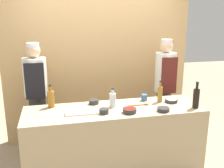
# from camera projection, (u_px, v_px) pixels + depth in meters

# --- Properties ---
(cabinet_wall) EXTENTS (2.94, 0.18, 2.40)m
(cabinet_wall) POSITION_uv_depth(u_px,v_px,m) (98.00, 66.00, 4.23)
(cabinet_wall) COLOR tan
(cabinet_wall) RESTS_ON ground_plane
(counter) EXTENTS (2.22, 0.68, 0.89)m
(counter) POSITION_uv_depth(u_px,v_px,m) (114.00, 141.00, 3.36)
(counter) COLOR tan
(counter) RESTS_ON ground_plane
(sauce_bowl_yellow) EXTENTS (0.15, 0.15, 0.05)m
(sauce_bowl_yellow) POSITION_uv_depth(u_px,v_px,m) (163.00, 109.00, 3.15)
(sauce_bowl_yellow) COLOR #2D2D2D
(sauce_bowl_yellow) RESTS_ON counter
(sauce_bowl_red) EXTENTS (0.16, 0.16, 0.05)m
(sauce_bowl_red) POSITION_uv_depth(u_px,v_px,m) (130.00, 110.00, 3.10)
(sauce_bowl_red) COLOR #2D2D2D
(sauce_bowl_red) RESTS_ON counter
(sauce_bowl_white) EXTENTS (0.16, 0.16, 0.04)m
(sauce_bowl_white) POSITION_uv_depth(u_px,v_px,m) (171.00, 100.00, 3.47)
(sauce_bowl_white) COLOR #2D2D2D
(sauce_bowl_white) RESTS_ON counter
(sauce_bowl_orange) EXTENTS (0.11, 0.11, 0.06)m
(sauce_bowl_orange) POSITION_uv_depth(u_px,v_px,m) (104.00, 111.00, 3.08)
(sauce_bowl_orange) COLOR #2D2D2D
(sauce_bowl_orange) RESTS_ON counter
(sauce_bowl_brown) EXTENTS (0.13, 0.13, 0.06)m
(sauce_bowl_brown) POSITION_uv_depth(u_px,v_px,m) (94.00, 102.00, 3.41)
(sauce_bowl_brown) COLOR #2D2D2D
(sauce_bowl_brown) RESTS_ON counter
(cutting_board) EXTENTS (0.37, 0.18, 0.02)m
(cutting_board) POSITION_uv_depth(u_px,v_px,m) (81.00, 112.00, 3.10)
(cutting_board) COLOR white
(cutting_board) RESTS_ON counter
(bottle_soy) EXTENTS (0.08, 0.08, 0.34)m
(bottle_soy) POSITION_uv_depth(u_px,v_px,m) (196.00, 98.00, 3.24)
(bottle_soy) COLOR black
(bottle_soy) RESTS_ON counter
(bottle_amber) EXTENTS (0.08, 0.08, 0.29)m
(bottle_amber) POSITION_uv_depth(u_px,v_px,m) (51.00, 98.00, 3.27)
(bottle_amber) COLOR #9E661E
(bottle_amber) RESTS_ON counter
(bottle_vinegar) EXTENTS (0.06, 0.06, 0.29)m
(bottle_vinegar) POSITION_uv_depth(u_px,v_px,m) (160.00, 94.00, 3.46)
(bottle_vinegar) COLOR olive
(bottle_vinegar) RESTS_ON counter
(bottle_clear) EXTENTS (0.08, 0.08, 0.25)m
(bottle_clear) POSITION_uv_depth(u_px,v_px,m) (113.00, 100.00, 3.28)
(bottle_clear) COLOR silver
(bottle_clear) RESTS_ON counter
(cup_blue) EXTENTS (0.08, 0.08, 0.09)m
(cup_blue) POSITION_uv_depth(u_px,v_px,m) (144.00, 98.00, 3.53)
(cup_blue) COLOR #386093
(cup_blue) RESTS_ON counter
(wooden_spoon) EXTENTS (0.28, 0.05, 0.03)m
(wooden_spoon) POSITION_uv_depth(u_px,v_px,m) (142.00, 104.00, 3.36)
(wooden_spoon) COLOR #B2844C
(wooden_spoon) RESTS_ON counter
(chef_left) EXTENTS (0.32, 0.32, 1.65)m
(chef_left) POSITION_uv_depth(u_px,v_px,m) (37.00, 96.00, 3.66)
(chef_left) COLOR #28282D
(chef_left) RESTS_ON ground_plane
(chef_right) EXTENTS (0.31, 0.31, 1.65)m
(chef_right) POSITION_uv_depth(u_px,v_px,m) (164.00, 88.00, 4.08)
(chef_right) COLOR #28282D
(chef_right) RESTS_ON ground_plane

